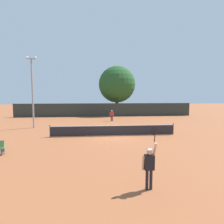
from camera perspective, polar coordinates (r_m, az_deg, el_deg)
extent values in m
plane|color=#9E5633|center=(16.82, 0.47, -7.42)|extent=(120.00, 120.00, 0.00)
cube|color=#232328|center=(16.73, 0.47, -5.83)|extent=(11.35, 0.03, 0.91)
cube|color=white|center=(16.64, 0.47, -4.30)|extent=(11.35, 0.04, 0.06)
cylinder|color=#333338|center=(17.12, -18.88, -5.66)|extent=(0.08, 0.08, 1.07)
cylinder|color=#333338|center=(18.16, 18.65, -5.03)|extent=(0.08, 0.08, 1.07)
cube|color=#2D332D|center=(31.77, -2.24, 0.68)|extent=(30.79, 0.12, 2.28)
cube|color=black|center=(7.48, 11.63, -15.19)|extent=(0.38, 0.22, 0.60)
sphere|color=tan|center=(7.35, 11.69, -12.22)|extent=(0.23, 0.23, 0.23)
cylinder|color=white|center=(7.32, 11.70, -11.50)|extent=(0.24, 0.24, 0.04)
cylinder|color=black|center=(7.73, 10.92, -20.11)|extent=(0.12, 0.12, 0.81)
cylinder|color=black|center=(7.78, 12.13, -19.99)|extent=(0.12, 0.12, 0.81)
cylinder|color=tan|center=(7.43, 9.78, -15.55)|extent=(0.09, 0.17, 0.57)
cylinder|color=tan|center=(7.47, 13.31, -11.19)|extent=(0.09, 0.32, 0.55)
cylinder|color=black|center=(7.42, 13.23, -8.16)|extent=(0.04, 0.11, 0.28)
ellipsoid|color=black|center=(7.42, 13.13, -5.87)|extent=(0.30, 0.13, 0.36)
cube|color=red|center=(25.92, -0.08, -0.59)|extent=(0.38, 0.22, 0.56)
sphere|color=#8C6647|center=(25.88, -0.08, 0.25)|extent=(0.21, 0.21, 0.21)
cylinder|color=white|center=(25.88, -0.08, 0.46)|extent=(0.23, 0.23, 0.04)
cylinder|color=black|center=(25.99, -0.25, -2.04)|extent=(0.12, 0.12, 0.76)
cylinder|color=black|center=(26.00, 0.10, -2.03)|extent=(0.12, 0.12, 0.76)
cylinder|color=#8C6647|center=(25.90, -0.61, -0.66)|extent=(0.09, 0.17, 0.54)
cylinder|color=#8C6647|center=(25.95, 0.45, -0.65)|extent=(0.09, 0.15, 0.54)
sphere|color=#CCE033|center=(14.06, -2.35, -9.85)|extent=(0.07, 0.07, 0.07)
cube|color=#4C4C51|center=(13.42, -31.10, -10.52)|extent=(0.08, 0.36, 0.45)
cylinder|color=gray|center=(22.24, -23.66, 5.17)|extent=(0.18, 0.18, 7.65)
cube|color=gray|center=(22.59, -24.04, 15.03)|extent=(1.10, 0.10, 0.10)
sphere|color=#F2EDCC|center=(22.76, -25.16, 15.25)|extent=(0.28, 0.28, 0.28)
sphere|color=#F2EDCC|center=(22.48, -22.92, 15.46)|extent=(0.28, 0.28, 0.28)
cylinder|color=brown|center=(35.10, 1.55, 1.84)|extent=(0.56, 0.56, 3.15)
sphere|color=#235123|center=(35.09, 1.56, 8.66)|extent=(6.95, 6.95, 6.95)
cube|color=black|center=(38.73, -14.91, 0.54)|extent=(2.16, 4.31, 0.90)
cube|color=#2D333D|center=(38.38, -15.01, 1.65)|extent=(1.83, 2.30, 0.64)
cylinder|color=black|center=(40.27, -15.76, 0.27)|extent=(0.22, 0.60, 0.60)
cylinder|color=black|center=(40.00, -13.36, 0.29)|extent=(0.22, 0.60, 0.60)
cylinder|color=black|center=(37.54, -16.54, -0.11)|extent=(0.22, 0.60, 0.60)
cylinder|color=black|center=(37.24, -13.97, -0.09)|extent=(0.22, 0.60, 0.60)
cube|color=black|center=(40.47, -0.21, 0.92)|extent=(2.31, 4.37, 0.90)
cube|color=#2D333D|center=(40.12, -0.17, 1.98)|extent=(1.91, 2.36, 0.64)
cylinder|color=black|center=(41.82, -1.53, 0.65)|extent=(0.22, 0.60, 0.60)
cylinder|color=black|center=(41.96, 0.79, 0.67)|extent=(0.22, 0.60, 0.60)
cylinder|color=black|center=(39.04, -1.27, 0.32)|extent=(0.22, 0.60, 0.60)
cylinder|color=black|center=(39.19, 1.21, 0.33)|extent=(0.22, 0.60, 0.60)
cube|color=red|center=(38.85, 7.72, 0.69)|extent=(2.27, 4.35, 0.90)
cube|color=#2D333D|center=(38.50, 7.84, 1.79)|extent=(1.89, 2.34, 0.64)
cylinder|color=black|center=(40.06, 6.09, 0.41)|extent=(0.22, 0.60, 0.60)
cylinder|color=black|center=(40.43, 8.45, 0.43)|extent=(0.22, 0.60, 0.60)
cylinder|color=black|center=(37.33, 6.92, 0.05)|extent=(0.22, 0.60, 0.60)
cylinder|color=black|center=(37.72, 9.45, 0.07)|extent=(0.22, 0.60, 0.60)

